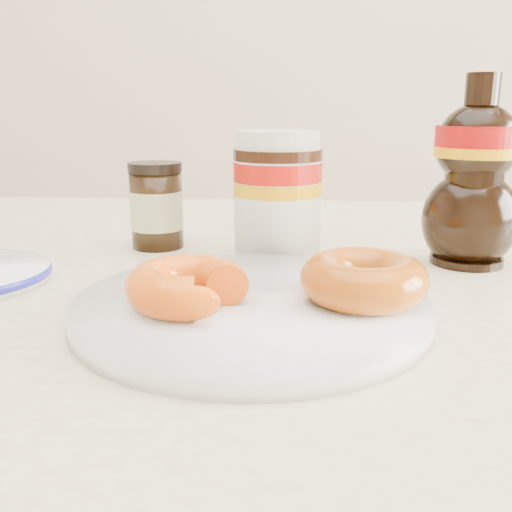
# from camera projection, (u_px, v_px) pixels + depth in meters

# --- Properties ---
(dining_table) EXTENTS (1.40, 0.90, 0.75)m
(dining_table) POSITION_uv_depth(u_px,v_px,m) (235.00, 349.00, 0.59)
(dining_table) COLOR #F3E5B9
(dining_table) RESTS_ON ground
(plate) EXTENTS (0.28, 0.28, 0.01)m
(plate) POSITION_uv_depth(u_px,v_px,m) (251.00, 306.00, 0.45)
(plate) COLOR white
(plate) RESTS_ON dining_table
(donut_bitten) EXTENTS (0.11, 0.11, 0.03)m
(donut_bitten) POSITION_uv_depth(u_px,v_px,m) (187.00, 286.00, 0.43)
(donut_bitten) COLOR #DE5C0C
(donut_bitten) RESTS_ON plate
(donut_whole) EXTENTS (0.12, 0.12, 0.03)m
(donut_whole) POSITION_uv_depth(u_px,v_px,m) (364.00, 279.00, 0.44)
(donut_whole) COLOR #A74D0A
(donut_whole) RESTS_ON plate
(nutella_jar) EXTENTS (0.10, 0.10, 0.13)m
(nutella_jar) POSITION_uv_depth(u_px,v_px,m) (278.00, 189.00, 0.62)
(nutella_jar) COLOR white
(nutella_jar) RESTS_ON dining_table
(syrup_bottle) EXTENTS (0.10, 0.09, 0.19)m
(syrup_bottle) POSITION_uv_depth(u_px,v_px,m) (475.00, 172.00, 0.57)
(syrup_bottle) COLOR black
(syrup_bottle) RESTS_ON dining_table
(dark_jar) EXTENTS (0.06, 0.06, 0.10)m
(dark_jar) POSITION_uv_depth(u_px,v_px,m) (157.00, 206.00, 0.66)
(dark_jar) COLOR black
(dark_jar) RESTS_ON dining_table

